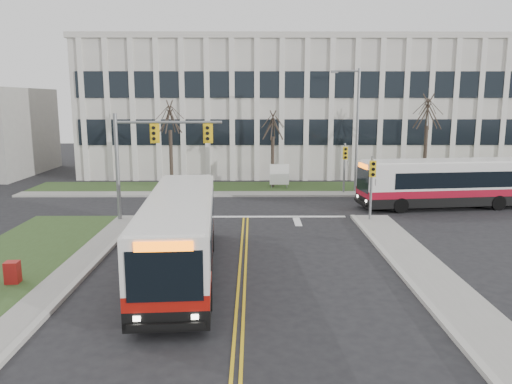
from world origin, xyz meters
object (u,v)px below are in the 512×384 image
object	(u,v)px
bus_main	(180,236)
newspaper_box_red	(13,274)
directory_sign	(279,175)
streetlight	(355,124)
bus_cross	(448,184)

from	to	relation	value
bus_main	newspaper_box_red	size ratio (longest dim) A/B	12.33
newspaper_box_red	directory_sign	bearing A→B (deg)	57.83
streetlight	directory_sign	size ratio (longest dim) A/B	4.60
bus_main	bus_cross	world-z (taller)	bus_main
directory_sign	bus_main	world-z (taller)	bus_main
bus_cross	directory_sign	bearing A→B (deg)	-129.51
directory_sign	bus_main	bearing A→B (deg)	-104.52
directory_sign	newspaper_box_red	bearing A→B (deg)	-118.46
bus_cross	streetlight	bearing A→B (deg)	-144.12
streetlight	directory_sign	bearing A→B (deg)	166.77
bus_main	newspaper_box_red	distance (m)	6.41
streetlight	newspaper_box_red	size ratio (longest dim) A/B	9.68
streetlight	newspaper_box_red	bearing A→B (deg)	-130.89
newspaper_box_red	bus_cross	bearing A→B (deg)	28.72
bus_main	newspaper_box_red	world-z (taller)	bus_main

